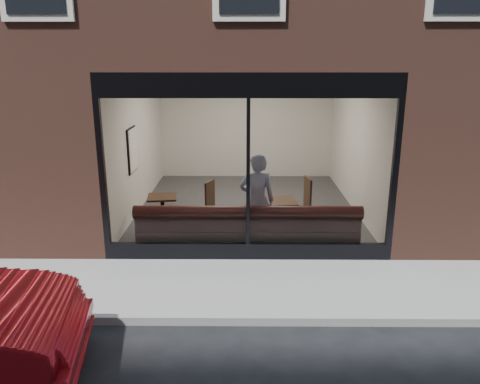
{
  "coord_description": "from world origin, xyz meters",
  "views": [
    {
      "loc": [
        -0.08,
        -5.55,
        3.42
      ],
      "look_at": [
        -0.14,
        2.4,
        1.13
      ],
      "focal_mm": 35.0,
      "sensor_mm": 36.0,
      "label": 1
    }
  ],
  "objects_px": {
    "person": "(257,201)",
    "cafe_chair_left": "(202,212)",
    "cafe_table_right": "(279,201)",
    "banquette": "(248,239)",
    "cafe_table_left": "(162,197)",
    "cafe_chair_right": "(299,210)"
  },
  "relations": [
    {
      "from": "cafe_table_left",
      "to": "cafe_chair_right",
      "type": "xyz_separation_m",
      "value": [
        2.83,
        0.74,
        -0.5
      ]
    },
    {
      "from": "cafe_table_right",
      "to": "cafe_chair_right",
      "type": "distance_m",
      "value": 1.24
    },
    {
      "from": "banquette",
      "to": "cafe_chair_right",
      "type": "distance_m",
      "value": 2.02
    },
    {
      "from": "cafe_table_right",
      "to": "cafe_chair_right",
      "type": "bearing_deg",
      "value": 63.02
    },
    {
      "from": "cafe_table_left",
      "to": "cafe_chair_right",
      "type": "bearing_deg",
      "value": 14.68
    },
    {
      "from": "person",
      "to": "cafe_table_right",
      "type": "distance_m",
      "value": 0.64
    },
    {
      "from": "cafe_table_left",
      "to": "cafe_table_right",
      "type": "xyz_separation_m",
      "value": [
        2.32,
        -0.27,
        0.0
      ]
    },
    {
      "from": "banquette",
      "to": "cafe_table_right",
      "type": "relative_size",
      "value": 6.13
    },
    {
      "from": "banquette",
      "to": "cafe_chair_left",
      "type": "relative_size",
      "value": 9.48
    },
    {
      "from": "banquette",
      "to": "person",
      "type": "bearing_deg",
      "value": 52.53
    },
    {
      "from": "person",
      "to": "cafe_table_right",
      "type": "relative_size",
      "value": 2.72
    },
    {
      "from": "cafe_chair_left",
      "to": "banquette",
      "type": "bearing_deg",
      "value": 143.85
    },
    {
      "from": "cafe_table_right",
      "to": "cafe_chair_left",
      "type": "height_order",
      "value": "cafe_table_right"
    },
    {
      "from": "person",
      "to": "cafe_table_right",
      "type": "xyz_separation_m",
      "value": [
        0.44,
        0.44,
        -0.15
      ]
    },
    {
      "from": "person",
      "to": "cafe_table_left",
      "type": "relative_size",
      "value": 3.11
    },
    {
      "from": "cafe_table_left",
      "to": "cafe_chair_left",
      "type": "relative_size",
      "value": 1.35
    },
    {
      "from": "cafe_table_right",
      "to": "cafe_chair_right",
      "type": "xyz_separation_m",
      "value": [
        0.51,
        1.01,
        -0.5
      ]
    },
    {
      "from": "banquette",
      "to": "cafe_table_right",
      "type": "bearing_deg",
      "value": 47.57
    },
    {
      "from": "person",
      "to": "cafe_chair_left",
      "type": "distance_m",
      "value": 1.81
    },
    {
      "from": "cafe_table_right",
      "to": "cafe_chair_left",
      "type": "distance_m",
      "value": 1.84
    },
    {
      "from": "cafe_table_left",
      "to": "cafe_chair_left",
      "type": "height_order",
      "value": "cafe_table_left"
    },
    {
      "from": "banquette",
      "to": "cafe_table_right",
      "type": "distance_m",
      "value": 1.04
    }
  ]
}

